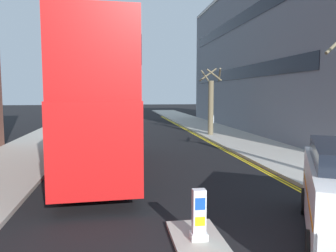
{
  "coord_description": "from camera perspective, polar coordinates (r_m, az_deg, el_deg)",
  "views": [
    {
      "loc": [
        -1.69,
        -3.16,
        3.25
      ],
      "look_at": [
        0.5,
        11.0,
        1.8
      ],
      "focal_mm": 34.95,
      "sensor_mm": 36.0,
      "label": 1
    }
  ],
  "objects": [
    {
      "name": "pedestrian_far",
      "position": [
        25.1,
        7.56,
        0.55
      ],
      "size": [
        0.34,
        0.22,
        1.62
      ],
      "color": "#2D2D38",
      "rests_on": "sidewalk_right"
    },
    {
      "name": "double_decker_bus_away",
      "position": [
        13.86,
        -12.1,
        4.74
      ],
      "size": [
        3.09,
        10.89,
        5.64
      ],
      "color": "red",
      "rests_on": "ground"
    },
    {
      "name": "keep_left_bollard",
      "position": [
        7.29,
        5.41,
        -15.48
      ],
      "size": [
        0.36,
        0.28,
        1.11
      ],
      "color": "silver",
      "rests_on": "traffic_island"
    },
    {
      "name": "townhouse_terrace_right",
      "position": [
        31.82,
        20.19,
        11.25
      ],
      "size": [
        10.08,
        28.0,
        12.95
      ],
      "color": "slate",
      "rests_on": "ground"
    },
    {
      "name": "sidewalk_left",
      "position": [
        20.01,
        -22.62,
        -3.81
      ],
      "size": [
        4.0,
        80.0,
        0.14
      ],
      "primitive_type": "cube",
      "color": "#ADA89E",
      "rests_on": "ground"
    },
    {
      "name": "sidewalk_right",
      "position": [
        21.08,
        14.21,
        -3.08
      ],
      "size": [
        4.0,
        80.0,
        0.14
      ],
      "primitive_type": "cube",
      "color": "#ADA89E",
      "rests_on": "ground"
    },
    {
      "name": "traffic_island",
      "position": [
        7.52,
        5.36,
        -19.45
      ],
      "size": [
        1.1,
        2.2,
        0.1
      ],
      "primitive_type": "cube",
      "color": "#ADA89E",
      "rests_on": "ground"
    },
    {
      "name": "street_tree_mid",
      "position": [
        24.62,
        7.49,
        3.8
      ],
      "size": [
        1.57,
        1.58,
        5.01
      ],
      "color": "#6B6047",
      "rests_on": "sidewalk_right"
    },
    {
      "name": "kerb_line_outer",
      "position": [
        18.5,
        10.61,
        -4.43
      ],
      "size": [
        0.1,
        56.0,
        0.01
      ],
      "primitive_type": "cube",
      "color": "yellow",
      "rests_on": "ground"
    },
    {
      "name": "kerb_line_inner",
      "position": [
        18.45,
        10.14,
        -4.45
      ],
      "size": [
        0.1,
        56.0,
        0.01
      ],
      "primitive_type": "cube",
      "color": "yellow",
      "rests_on": "ground"
    }
  ]
}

